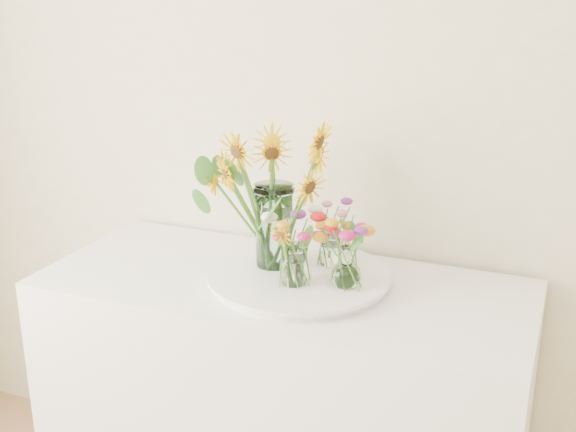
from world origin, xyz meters
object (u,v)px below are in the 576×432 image
Objects in this scene: tray at (299,279)px; small_vase_a at (294,265)px; small_vase_b at (346,267)px; counter at (283,417)px; small_vase_c at (330,250)px; mason_jar at (274,226)px.

tray is 4.21× the size of small_vase_a.
small_vase_a is at bearing -163.96° from small_vase_b.
counter is at bearing 173.06° from small_vase_b.
counter is 0.54m from small_vase_a.
small_vase_c is at bearing 74.77° from small_vase_a.
mason_jar reaches higher than small_vase_b.
small_vase_a is at bearing -45.35° from mason_jar.
mason_jar is at bearing 137.10° from counter.
small_vase_a is at bearing -105.23° from small_vase_c.
mason_jar is at bearing -156.94° from small_vase_c.
mason_jar reaches higher than tray.
small_vase_a is (0.06, -0.06, 0.53)m from counter.
small_vase_b is 1.20× the size of small_vase_c.
tray is at bearing 13.26° from counter.
small_vase_a is 1.17× the size of small_vase_c.
mason_jar is 0.18m from small_vase_c.
counter is 5.64× the size of mason_jar.
small_vase_b is at bearing -6.94° from counter.
tray is 1.99× the size of mason_jar.
counter is 11.63× the size of small_vase_b.
small_vase_c reaches higher than counter.
mason_jar is at bearing 164.68° from small_vase_b.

